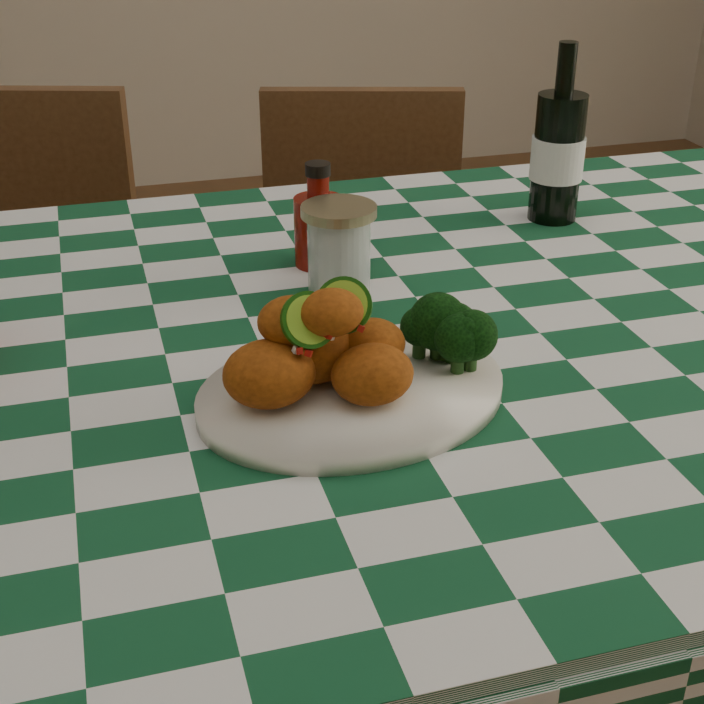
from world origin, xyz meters
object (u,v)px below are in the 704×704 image
object	(u,v)px
dining_table	(349,597)
beer_bottle	(560,134)
wooden_chair_left	(15,357)
ketchup_bottle	(319,215)
wooden_chair_right	(361,331)
mason_jar	(339,250)
plate	(352,393)
fried_chicken_pile	(329,340)

from	to	relation	value
dining_table	beer_bottle	xyz separation A→B (m)	(0.38, 0.27, 0.52)
wooden_chair_left	dining_table	bearing A→B (deg)	-42.16
wooden_chair_left	ketchup_bottle	bearing A→B (deg)	-32.65
wooden_chair_left	wooden_chair_right	xyz separation A→B (m)	(0.64, -0.05, -0.02)
mason_jar	beer_bottle	world-z (taller)	beer_bottle
dining_table	beer_bottle	size ratio (longest dim) A/B	6.66
dining_table	wooden_chair_left	distance (m)	0.84
plate	ketchup_bottle	distance (m)	0.36
dining_table	ketchup_bottle	xyz separation A→B (m)	(0.02, 0.20, 0.46)
ketchup_bottle	beer_bottle	distance (m)	0.38
ketchup_bottle	beer_bottle	bearing A→B (deg)	11.14
plate	mason_jar	world-z (taller)	mason_jar
fried_chicken_pile	beer_bottle	size ratio (longest dim) A/B	0.66
ketchup_bottle	wooden_chair_right	bearing A→B (deg)	67.34
ketchup_bottle	wooden_chair_left	xyz separation A→B (m)	(-0.44, 0.53, -0.41)
beer_bottle	ketchup_bottle	bearing A→B (deg)	-168.86
plate	beer_bottle	distance (m)	0.60
fried_chicken_pile	dining_table	bearing A→B (deg)	67.77
fried_chicken_pile	mason_jar	size ratio (longest dim) A/B	1.50
ketchup_bottle	wooden_chair_right	distance (m)	0.67
wooden_chair_left	fried_chicken_pile	bearing A→B (deg)	-49.99
fried_chicken_pile	ketchup_bottle	xyz separation A→B (m)	(0.08, 0.35, -0.00)
dining_table	ketchup_bottle	distance (m)	0.50
plate	fried_chicken_pile	xyz separation A→B (m)	(-0.02, 0.00, 0.06)
dining_table	ketchup_bottle	bearing A→B (deg)	85.25
beer_bottle	wooden_chair_right	size ratio (longest dim) A/B	0.29
dining_table	beer_bottle	world-z (taller)	beer_bottle
plate	ketchup_bottle	bearing A→B (deg)	81.00
ketchup_bottle	mason_jar	distance (m)	0.09
plate	wooden_chair_left	bearing A→B (deg)	113.91
ketchup_bottle	mason_jar	xyz separation A→B (m)	(0.00, -0.09, -0.01)
fried_chicken_pile	wooden_chair_left	bearing A→B (deg)	112.65
plate	ketchup_bottle	xyz separation A→B (m)	(0.05, 0.35, 0.06)
beer_bottle	wooden_chair_left	xyz separation A→B (m)	(-0.81, 0.45, -0.47)
fried_chicken_pile	wooden_chair_left	distance (m)	1.03
wooden_chair_right	beer_bottle	bearing A→B (deg)	-51.77
ketchup_bottle	mason_jar	bearing A→B (deg)	-89.02
ketchup_bottle	wooden_chair_left	distance (m)	0.80
fried_chicken_pile	ketchup_bottle	bearing A→B (deg)	77.36
plate	ketchup_bottle	world-z (taller)	ketchup_bottle
plate	wooden_chair_right	world-z (taller)	wooden_chair_right
plate	fried_chicken_pile	distance (m)	0.07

